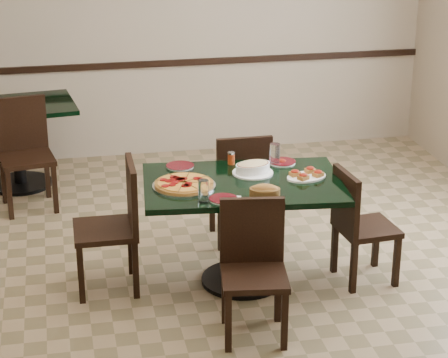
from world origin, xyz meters
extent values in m
plane|color=#866E4D|center=(0.00, 0.00, 0.00)|extent=(5.50, 5.50, 0.00)
plane|color=gray|center=(0.00, 2.75, 1.40)|extent=(5.00, 0.00, 5.00)
plane|color=gray|center=(0.00, -2.75, 1.40)|extent=(5.00, 0.00, 5.00)
cube|color=black|center=(0.00, 2.73, 0.90)|extent=(5.00, 0.03, 0.06)
cube|color=black|center=(0.10, -0.08, 0.73)|extent=(1.40, 0.97, 0.04)
cylinder|color=black|center=(0.10, -0.08, 0.35)|extent=(0.11, 0.11, 0.71)
cylinder|color=black|center=(0.10, -0.08, 0.01)|extent=(0.57, 0.57, 0.03)
cube|color=black|center=(-1.45, 2.11, 0.73)|extent=(1.10, 0.86, 0.04)
cylinder|color=black|center=(-1.45, 2.11, 0.35)|extent=(0.11, 0.11, 0.71)
cylinder|color=black|center=(-1.45, 2.11, 0.01)|extent=(0.56, 0.56, 0.03)
cube|color=black|center=(0.23, 0.62, 0.42)|extent=(0.41, 0.41, 0.04)
cube|color=black|center=(0.23, 0.44, 0.66)|extent=(0.41, 0.04, 0.44)
cube|color=black|center=(0.40, 0.80, 0.20)|extent=(0.04, 0.04, 0.40)
cube|color=black|center=(0.40, 0.45, 0.20)|extent=(0.04, 0.04, 0.40)
cube|color=black|center=(0.05, 0.80, 0.20)|extent=(0.04, 0.04, 0.40)
cube|color=black|center=(0.05, 0.45, 0.20)|extent=(0.04, 0.04, 0.40)
cube|color=black|center=(0.02, -0.80, 0.41)|extent=(0.45, 0.45, 0.04)
cube|color=black|center=(0.04, -0.62, 0.64)|extent=(0.40, 0.09, 0.43)
cube|color=black|center=(-0.17, -0.94, 0.19)|extent=(0.05, 0.05, 0.39)
cube|color=black|center=(-0.13, -0.61, 0.19)|extent=(0.05, 0.05, 0.39)
cube|color=black|center=(0.16, -0.99, 0.19)|extent=(0.05, 0.05, 0.39)
cube|color=black|center=(0.21, -0.65, 0.19)|extent=(0.05, 0.05, 0.39)
cube|color=black|center=(0.95, -0.21, 0.39)|extent=(0.42, 0.42, 0.04)
cube|color=black|center=(0.78, -0.23, 0.61)|extent=(0.08, 0.38, 0.41)
cube|color=black|center=(1.12, -0.35, 0.18)|extent=(0.04, 0.04, 0.37)
cube|color=black|center=(0.80, -0.39, 0.18)|extent=(0.04, 0.04, 0.37)
cube|color=black|center=(1.09, -0.03, 0.18)|extent=(0.04, 0.04, 0.37)
cube|color=black|center=(0.77, -0.07, 0.18)|extent=(0.04, 0.04, 0.37)
cube|color=black|center=(-0.83, 0.01, 0.43)|extent=(0.42, 0.42, 0.04)
cube|color=black|center=(-0.64, 0.01, 0.68)|extent=(0.04, 0.42, 0.45)
cube|color=black|center=(-1.01, 0.20, 0.21)|extent=(0.04, 0.04, 0.41)
cube|color=black|center=(-0.65, 0.19, 0.21)|extent=(0.04, 0.04, 0.41)
cube|color=black|center=(-1.01, -0.17, 0.21)|extent=(0.04, 0.04, 0.41)
cube|color=black|center=(-0.65, -0.17, 0.21)|extent=(0.04, 0.04, 0.41)
cube|color=black|center=(-1.36, 1.56, 0.44)|extent=(0.49, 0.49, 0.04)
cube|color=black|center=(-1.39, 1.75, 0.69)|extent=(0.43, 0.11, 0.46)
cube|color=black|center=(-1.51, 1.35, 0.21)|extent=(0.05, 0.05, 0.42)
cube|color=black|center=(-1.57, 1.71, 0.21)|extent=(0.05, 0.05, 0.42)
cube|color=black|center=(-1.15, 1.41, 0.21)|extent=(0.05, 0.05, 0.42)
cube|color=black|center=(-1.21, 1.77, 0.21)|extent=(0.05, 0.05, 0.42)
cylinder|color=silver|center=(-0.30, -0.09, 0.76)|extent=(0.42, 0.42, 0.01)
cylinder|color=brown|center=(-0.30, -0.09, 0.77)|extent=(0.39, 0.39, 0.02)
cylinder|color=orange|center=(-0.30, -0.09, 0.78)|extent=(0.35, 0.35, 0.01)
cylinder|color=white|center=(0.20, 0.05, 0.76)|extent=(0.28, 0.28, 0.01)
ellipsoid|color=beige|center=(0.20, 0.05, 0.82)|extent=(0.25, 0.20, 0.04)
ellipsoid|color=olive|center=(0.18, -0.37, 0.81)|extent=(0.18, 0.12, 0.07)
cylinder|color=white|center=(-0.09, -0.38, 0.76)|extent=(0.18, 0.18, 0.01)
cylinder|color=#3A0409|center=(-0.09, -0.38, 0.76)|extent=(0.18, 0.18, 0.00)
cylinder|color=white|center=(0.45, 0.22, 0.76)|extent=(0.19, 0.19, 0.01)
cylinder|color=#3A0409|center=(0.45, 0.22, 0.76)|extent=(0.19, 0.19, 0.00)
ellipsoid|color=#981507|center=(0.45, 0.22, 0.77)|extent=(0.06, 0.06, 0.03)
cylinder|color=white|center=(-0.27, 0.28, 0.76)|extent=(0.19, 0.19, 0.01)
cylinder|color=#3A0409|center=(-0.27, 0.28, 0.76)|extent=(0.20, 0.20, 0.00)
cube|color=white|center=(-0.06, -0.39, 0.75)|extent=(0.19, 0.19, 0.00)
cube|color=silver|center=(-0.04, -0.39, 0.76)|extent=(0.05, 0.14, 0.00)
cylinder|color=white|center=(0.39, 0.20, 0.83)|extent=(0.07, 0.07, 0.15)
cylinder|color=white|center=(-0.22, -0.38, 0.82)|extent=(0.07, 0.07, 0.15)
cylinder|color=#AC3C12|center=(0.09, 0.27, 0.79)|extent=(0.05, 0.05, 0.08)
cylinder|color=silver|center=(0.09, 0.27, 0.83)|extent=(0.05, 0.05, 0.01)
camera|label=1|loc=(-1.09, -5.39, 2.87)|focal=70.00mm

